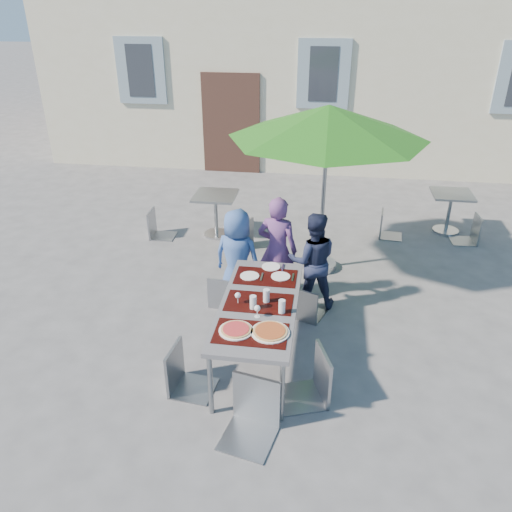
% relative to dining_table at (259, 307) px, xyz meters
% --- Properties ---
extents(ground, '(90.00, 90.00, 0.00)m').
position_rel_dining_table_xyz_m(ground, '(0.40, -0.74, -0.70)').
color(ground, '#4F4F52').
rests_on(ground, ground).
extents(dining_table, '(0.80, 1.85, 0.76)m').
position_rel_dining_table_xyz_m(dining_table, '(0.00, 0.00, 0.00)').
color(dining_table, '#454549').
rests_on(dining_table, ground).
extents(pizza_near_left, '(0.33, 0.33, 0.03)m').
position_rel_dining_table_xyz_m(pizza_near_left, '(-0.15, -0.54, 0.07)').
color(pizza_near_left, white).
rests_on(pizza_near_left, dining_table).
extents(pizza_near_right, '(0.37, 0.37, 0.03)m').
position_rel_dining_table_xyz_m(pizza_near_right, '(0.18, -0.52, 0.07)').
color(pizza_near_right, white).
rests_on(pizza_near_right, dining_table).
extents(glassware, '(0.54, 0.35, 0.15)m').
position_rel_dining_table_xyz_m(glassware, '(0.06, -0.10, 0.13)').
color(glassware, silver).
rests_on(glassware, dining_table).
extents(place_settings, '(0.61, 0.48, 0.01)m').
position_rel_dining_table_xyz_m(place_settings, '(0.01, 0.63, 0.06)').
color(place_settings, white).
rests_on(place_settings, dining_table).
extents(child_0, '(0.72, 0.56, 1.30)m').
position_rel_dining_table_xyz_m(child_0, '(-0.45, 1.16, -0.05)').
color(child_0, '#375797').
rests_on(child_0, ground).
extents(child_1, '(0.58, 0.44, 1.44)m').
position_rel_dining_table_xyz_m(child_1, '(0.05, 1.33, 0.02)').
color(child_1, '#653976').
rests_on(child_1, ground).
extents(child_2, '(0.68, 0.45, 1.29)m').
position_rel_dining_table_xyz_m(child_2, '(0.51, 1.23, -0.05)').
color(child_2, '#1C223D').
rests_on(child_2, ground).
extents(chair_0, '(0.42, 0.42, 0.84)m').
position_rel_dining_table_xyz_m(chair_0, '(-0.61, 1.02, -0.21)').
color(chair_0, gray).
rests_on(chair_0, ground).
extents(chair_1, '(0.51, 0.51, 1.06)m').
position_rel_dining_table_xyz_m(chair_1, '(0.06, 1.09, -0.07)').
color(chair_1, gray).
rests_on(chair_1, ground).
extents(chair_2, '(0.49, 0.49, 0.84)m').
position_rel_dining_table_xyz_m(chair_2, '(0.47, 0.90, -0.21)').
color(chair_2, gray).
rests_on(chair_2, ground).
extents(chair_3, '(0.46, 0.46, 0.94)m').
position_rel_dining_table_xyz_m(chair_3, '(-0.69, -0.57, -0.15)').
color(chair_3, gray).
rests_on(chair_3, ground).
extents(chair_4, '(0.58, 0.58, 1.03)m').
position_rel_dining_table_xyz_m(chair_4, '(0.61, -0.51, -0.09)').
color(chair_4, '#93979E').
rests_on(chair_4, ground).
extents(chair_5, '(0.55, 0.56, 1.05)m').
position_rel_dining_table_xyz_m(chair_5, '(0.09, -1.03, -0.08)').
color(chair_5, gray).
rests_on(chair_5, ground).
extents(patio_umbrella, '(2.67, 2.67, 2.39)m').
position_rel_dining_table_xyz_m(patio_umbrella, '(0.59, 2.26, 1.46)').
color(patio_umbrella, '#B6BABF').
rests_on(patio_umbrella, ground).
extents(cafe_table_0, '(0.69, 0.69, 0.74)m').
position_rel_dining_table_xyz_m(cafe_table_0, '(-1.19, 3.18, -0.20)').
color(cafe_table_0, '#B6BABF').
rests_on(cafe_table_0, ground).
extents(bg_chair_l_0, '(0.41, 0.40, 0.88)m').
position_rel_dining_table_xyz_m(bg_chair_l_0, '(-2.16, 2.99, -0.18)').
color(bg_chair_l_0, gray).
rests_on(bg_chair_l_0, ground).
extents(bg_chair_r_0, '(0.50, 0.50, 0.85)m').
position_rel_dining_table_xyz_m(bg_chair_r_0, '(-0.69, 2.86, -0.20)').
color(bg_chair_r_0, gray).
rests_on(bg_chair_r_0, ground).
extents(cafe_table_1, '(0.66, 0.66, 0.71)m').
position_rel_dining_table_xyz_m(cafe_table_1, '(2.72, 3.91, -0.23)').
color(cafe_table_1, '#B6BABF').
rests_on(cafe_table_1, ground).
extents(bg_chair_l_1, '(0.41, 0.41, 0.84)m').
position_rel_dining_table_xyz_m(bg_chair_l_1, '(1.67, 3.57, -0.21)').
color(bg_chair_l_1, gray).
rests_on(bg_chair_l_1, ground).
extents(bg_chair_r_1, '(0.41, 0.41, 0.88)m').
position_rel_dining_table_xyz_m(bg_chair_r_1, '(3.01, 3.54, -0.19)').
color(bg_chair_r_1, gray).
rests_on(bg_chair_r_1, ground).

